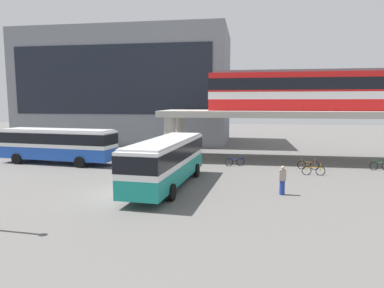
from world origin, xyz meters
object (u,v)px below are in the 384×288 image
(bicycle_blue, at_px, (235,162))
(bicycle_green, at_px, (380,166))
(pedestrian_by_bike_rack, at_px, (282,181))
(bicycle_orange, at_px, (314,171))
(train, at_px, (317,90))
(bicycle_brown, at_px, (308,165))
(bus_main, at_px, (167,158))
(bus_secondary, at_px, (58,142))
(station_building, at_px, (128,88))

(bicycle_blue, bearing_deg, bicycle_green, 0.25)
(pedestrian_by_bike_rack, bearing_deg, bicycle_orange, 64.30)
(train, bearing_deg, bicycle_orange, -101.04)
(bicycle_brown, height_order, bicycle_blue, same)
(bicycle_orange, bearing_deg, bicycle_green, 27.21)
(bus_main, xyz_separation_m, bicycle_brown, (10.48, 7.78, -1.63))
(train, relative_size, bus_main, 1.84)
(bus_secondary, bearing_deg, bicycle_blue, 5.01)
(bus_main, xyz_separation_m, bicycle_green, (16.39, 8.45, -1.63))
(bicycle_green, bearing_deg, train, 138.93)
(train, xyz_separation_m, bicycle_brown, (-1.36, -4.63, -6.46))
(station_building, height_order, bicycle_orange, station_building)
(train, distance_m, pedestrian_by_bike_rack, 15.18)
(bus_main, height_order, pedestrian_by_bike_rack, bus_main)
(train, height_order, pedestrian_by_bike_rack, train)
(station_building, xyz_separation_m, train, (23.69, -13.91, -0.89))
(bicycle_blue, bearing_deg, bicycle_orange, -25.65)
(bicycle_orange, distance_m, bicycle_blue, 6.91)
(bus_secondary, distance_m, pedestrian_by_bike_rack, 20.97)
(bicycle_orange, xyz_separation_m, pedestrian_by_bike_rack, (-3.01, -6.25, 0.50))
(bicycle_blue, bearing_deg, pedestrian_by_bike_rack, -70.79)
(station_building, bearing_deg, bicycle_orange, -43.13)
(pedestrian_by_bike_rack, bearing_deg, bicycle_green, 46.15)
(bus_main, distance_m, bus_secondary, 13.85)
(bicycle_orange, xyz_separation_m, bicycle_blue, (-6.23, 2.99, 0.00))
(station_building, relative_size, bus_main, 2.57)
(bicycle_orange, bearing_deg, bus_secondary, 176.00)
(bicycle_orange, distance_m, bicycle_green, 6.66)
(train, bearing_deg, bus_secondary, -167.13)
(train, bearing_deg, bicycle_blue, -152.11)
(bus_secondary, height_order, bicycle_blue, bus_secondary)
(bus_secondary, height_order, bicycle_green, bus_secondary)
(bus_main, relative_size, bicycle_blue, 6.54)
(bus_secondary, relative_size, bicycle_brown, 6.31)
(bus_secondary, relative_size, bicycle_blue, 6.57)
(bicycle_blue, bearing_deg, bicycle_brown, -5.63)
(train, distance_m, bicycle_green, 8.84)
(bicycle_brown, xyz_separation_m, bicycle_blue, (-6.23, 0.61, 0.00))
(train, xyz_separation_m, bicycle_orange, (-1.37, -7.01, -6.46))
(bicycle_orange, bearing_deg, pedestrian_by_bike_rack, -115.70)
(station_building, distance_m, bus_secondary, 20.17)
(bus_main, relative_size, bicycle_green, 6.41)
(bus_secondary, bearing_deg, bus_main, -30.23)
(bicycle_orange, relative_size, pedestrian_by_bike_rack, 0.99)
(station_building, height_order, train, station_building)
(station_building, height_order, pedestrian_by_bike_rack, station_building)
(pedestrian_by_bike_rack, bearing_deg, bicycle_brown, 70.73)
(train, height_order, bicycle_brown, train)
(station_building, relative_size, bicycle_orange, 16.06)
(bus_main, height_order, bus_secondary, same)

